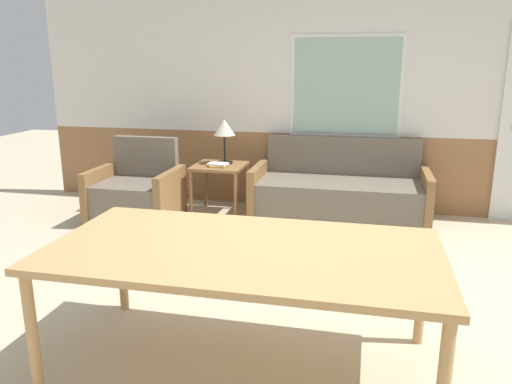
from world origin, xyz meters
TOP-DOWN VIEW (x-y plane):
  - ground_plane at (0.00, 0.00)m, footprint 16.00×16.00m
  - wall_back at (0.00, 2.63)m, footprint 7.20×0.09m
  - couch at (0.09, 2.15)m, footprint 1.87×0.83m
  - armchair at (-2.05, 1.63)m, footprint 0.89×0.73m
  - side_table at (-1.26, 2.10)m, footprint 0.57×0.57m
  - table_lamp at (-1.22, 2.20)m, footprint 0.25×0.25m
  - book_stack at (-1.24, 2.00)m, footprint 0.22×0.18m
  - dining_table at (-0.26, -0.72)m, footprint 2.11×1.08m

SIDE VIEW (x-z plane):
  - ground_plane at x=0.00m, z-range 0.00..0.00m
  - couch at x=0.09m, z-range -0.17..0.71m
  - armchair at x=-2.05m, z-range -0.17..0.72m
  - side_table at x=-1.26m, z-range 0.20..0.77m
  - book_stack at x=-1.24m, z-range 0.57..0.61m
  - dining_table at x=-0.26m, z-range 0.31..1.04m
  - table_lamp at x=-1.22m, z-range 0.71..1.21m
  - wall_back at x=0.00m, z-range 0.00..2.70m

